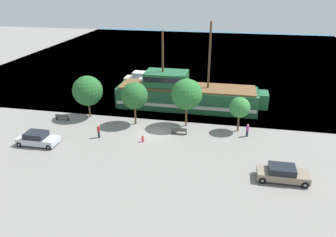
% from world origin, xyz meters
% --- Properties ---
extents(ground_plane, '(160.00, 160.00, 0.00)m').
position_xyz_m(ground_plane, '(0.00, 0.00, 0.00)').
color(ground_plane, gray).
extents(water_surface, '(80.00, 80.00, 0.00)m').
position_xyz_m(water_surface, '(0.00, 44.00, 0.00)').
color(water_surface, '#38667F').
rests_on(water_surface, ground).
extents(pirate_ship, '(20.97, 5.05, 12.07)m').
position_xyz_m(pirate_ship, '(2.33, 9.25, 1.92)').
color(pirate_ship, '#1E5633').
rests_on(pirate_ship, water_surface).
extents(moored_boat_dockside, '(6.75, 2.47, 2.04)m').
position_xyz_m(moored_boat_dockside, '(-6.56, 19.29, 0.77)').
color(moored_boat_dockside, '#B7B2A8').
rests_on(moored_boat_dockside, water_surface).
extents(moored_boat_outer, '(5.37, 2.43, 1.71)m').
position_xyz_m(moored_boat_outer, '(-5.17, 16.23, 0.65)').
color(moored_boat_outer, navy).
rests_on(moored_boat_outer, water_surface).
extents(parked_car_curb_front, '(4.39, 2.00, 1.51)m').
position_xyz_m(parked_car_curb_front, '(-12.11, -5.30, 0.74)').
color(parked_car_curb_front, '#B7BCC6').
rests_on(parked_car_curb_front, ground_plane).
extents(parked_car_curb_mid, '(4.59, 2.00, 1.46)m').
position_xyz_m(parked_car_curb_mid, '(13.81, -7.35, 0.73)').
color(parked_car_curb_mid, '#7F705B').
rests_on(parked_car_curb_mid, ground_plane).
extents(fire_hydrant, '(0.42, 0.25, 0.76)m').
position_xyz_m(fire_hydrant, '(-0.79, -2.38, 0.41)').
color(fire_hydrant, red).
rests_on(fire_hydrant, ground_plane).
extents(bench_promenade_east, '(1.82, 0.45, 0.85)m').
position_xyz_m(bench_promenade_east, '(2.96, 0.42, 0.44)').
color(bench_promenade_east, '#4C4742').
rests_on(bench_promenade_east, ground_plane).
extents(bench_promenade_west, '(1.70, 0.45, 0.85)m').
position_xyz_m(bench_promenade_west, '(-12.76, 1.50, 0.44)').
color(bench_promenade_west, '#4C4742').
rests_on(bench_promenade_west, ground_plane).
extents(pedestrian_walking_near, '(0.32, 0.32, 1.56)m').
position_xyz_m(pedestrian_walking_near, '(10.89, 1.34, 0.78)').
color(pedestrian_walking_near, '#232838').
rests_on(pedestrian_walking_near, ground_plane).
extents(pedestrian_walking_far, '(0.32, 0.32, 1.61)m').
position_xyz_m(pedestrian_walking_far, '(-6.08, -2.35, 0.81)').
color(pedestrian_walking_far, '#232838').
rests_on(pedestrian_walking_far, ground_plane).
extents(tree_row_east, '(3.91, 3.91, 5.62)m').
position_xyz_m(tree_row_east, '(-9.66, 3.33, 3.66)').
color(tree_row_east, brown).
rests_on(tree_row_east, ground_plane).
extents(tree_row_mideast, '(3.34, 3.34, 5.50)m').
position_xyz_m(tree_row_mideast, '(-2.99, 2.26, 3.82)').
color(tree_row_mideast, brown).
rests_on(tree_row_mideast, ground_plane).
extents(tree_row_midwest, '(3.80, 3.80, 6.08)m').
position_xyz_m(tree_row_midwest, '(3.41, 2.93, 4.18)').
color(tree_row_midwest, brown).
rests_on(tree_row_midwest, ground_plane).
extents(tree_row_west, '(2.47, 2.47, 4.31)m').
position_xyz_m(tree_row_west, '(9.82, 2.63, 3.06)').
color(tree_row_west, brown).
rests_on(tree_row_west, ground_plane).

